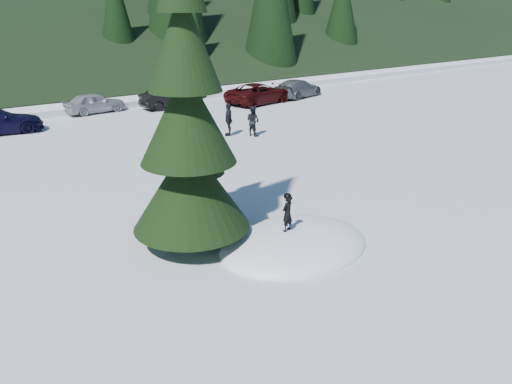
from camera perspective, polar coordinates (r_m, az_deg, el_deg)
ground at (r=14.06m, az=4.38°, el=-6.16°), size 200.00×200.00×0.00m
snow_mound at (r=14.06m, az=4.38°, el=-6.16°), size 4.48×3.52×0.96m
spruce_tall at (r=13.10m, az=-7.84°, el=7.19°), size 3.20×3.20×8.60m
spruce_short at (r=15.06m, az=-6.98°, el=4.16°), size 2.20×2.20×5.37m
child_skier at (r=13.61m, az=3.59°, el=-2.45°), size 0.42×0.32×1.03m
adult_0 at (r=26.04m, az=-0.36°, el=8.13°), size 0.75×0.88×1.56m
adult_1 at (r=26.10m, az=-3.15°, el=8.28°), size 0.94×1.04×1.70m
adult_2 at (r=27.76m, az=-8.72°, el=8.91°), size 1.30×0.96×1.80m
car_4 at (r=33.58m, az=-18.01°, el=9.66°), size 3.89×1.84×1.28m
car_5 at (r=34.18m, az=-9.68°, el=10.58°), size 4.12×1.44×1.36m
car_6 at (r=35.36m, az=0.32°, el=11.22°), size 5.35×3.08×1.40m
car_7 at (r=38.03m, az=4.80°, el=11.72°), size 4.87×2.94×1.32m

